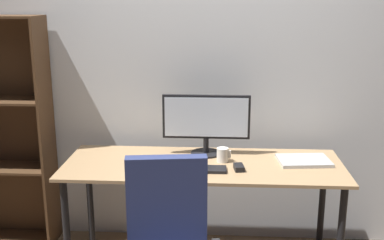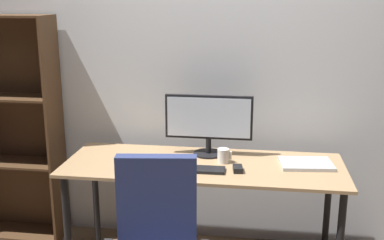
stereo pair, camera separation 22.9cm
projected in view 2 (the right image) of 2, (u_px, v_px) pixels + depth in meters
The scene contains 8 objects.
back_wall at pixel (212, 64), 3.31m from camera, with size 6.40×0.10×2.60m, color silver.
desk at pixel (203, 176), 3.00m from camera, with size 1.76×0.65×0.74m.
monitor at pixel (209, 121), 3.09m from camera, with size 0.57×0.20×0.40m.
keyboard at pixel (201, 170), 2.86m from camera, with size 0.29×0.11×0.02m, color black.
mouse at pixel (238, 169), 2.85m from camera, with size 0.06×0.10×0.03m, color black.
coffee_mug at pixel (223, 156), 2.99m from camera, with size 0.09×0.07×0.09m.
laptop at pixel (306, 164), 2.95m from camera, with size 0.32×0.23×0.02m, color #B7BABC.
bookshelf at pixel (6, 130), 3.48m from camera, with size 0.76×0.28×1.64m.
Camera 2 is at (0.33, -2.79, 1.77)m, focal length 44.22 mm.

